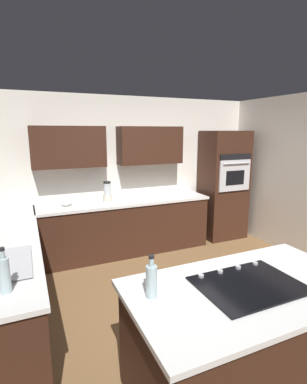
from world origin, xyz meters
The scene contains 15 objects.
ground_plane centered at (0.00, 0.00, 0.00)m, with size 14.00×14.00×0.00m, color brown.
wall_back centered at (0.06, -2.05, 1.41)m, with size 6.00×0.44×2.60m.
lower_cabinets_back centered at (0.10, -1.72, 0.43)m, with size 2.80×0.60×0.86m, color #381E14.
countertop_back centered at (0.10, -1.72, 0.88)m, with size 2.84×0.64×0.04m, color silver.
lower_cabinets_side centered at (1.82, -0.55, 0.43)m, with size 0.60×2.90×0.86m, color #381E14.
countertop_side centered at (1.82, -0.55, 0.88)m, with size 0.64×2.94×0.04m, color silver.
island_base centered at (0.13, 1.22, 0.43)m, with size 1.74×0.92×0.86m, color #381E14.
island_top centered at (0.13, 1.22, 0.88)m, with size 1.82×1.00×0.04m, color silver.
wall_oven centered at (-1.85, -1.72, 1.02)m, with size 0.80×0.66×2.03m.
sink_unit centered at (1.83, 0.13, 0.92)m, with size 0.46×0.70×0.23m.
cooktop centered at (0.13, 1.22, 0.91)m, with size 0.76×0.56×0.03m.
blender centered at (0.40, -1.76, 1.04)m, with size 0.15×0.15×0.33m.
mixing_bowl centered at (1.05, -1.76, 0.95)m, with size 0.17×0.17×0.09m, color white.
dish_soap_bottle centered at (1.77, 0.61, 1.04)m, with size 0.08×0.08×0.34m.
oil_bottle centered at (0.85, 1.07, 1.02)m, with size 0.08×0.08×0.30m.
Camera 1 is at (1.57, 2.75, 2.02)m, focal length 27.29 mm.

